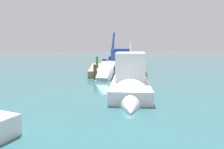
{
  "coord_description": "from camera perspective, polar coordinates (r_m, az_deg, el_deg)",
  "views": [
    {
      "loc": [
        26.98,
        -1.66,
        4.42
      ],
      "look_at": [
        -0.45,
        -0.74,
        0.53
      ],
      "focal_mm": 34.48,
      "sensor_mm": 36.0,
      "label": 1
    }
  ],
  "objects": [
    {
      "name": "ground",
      "position": [
        27.39,
        1.58,
        -1.23
      ],
      "size": [
        200.0,
        200.0,
        0.0
      ],
      "primitive_type": "plane",
      "color": "#2D6066"
    },
    {
      "name": "dock",
      "position": [
        34.04,
        0.89,
        1.35
      ],
      "size": [
        11.71,
        7.84,
        0.89
      ],
      "primitive_type": "cube",
      "color": "gray",
      "rests_on": "ground"
    },
    {
      "name": "crane_truck",
      "position": [
        34.2,
        1.43,
        4.42
      ],
      "size": [
        8.8,
        4.24,
        5.63
      ],
      "color": "navy",
      "rests_on": "dock"
    },
    {
      "name": "dock_worker",
      "position": [
        32.91,
        -3.98,
        3.54
      ],
      "size": [
        0.34,
        0.34,
        1.85
      ],
      "color": "#3A3A3A",
      "rests_on": "dock"
    },
    {
      "name": "salvaged_car",
      "position": [
        26.84,
        -1.94,
        -0.08
      ],
      "size": [
        4.43,
        3.01,
        3.44
      ],
      "color": "silver",
      "rests_on": "ground"
    },
    {
      "name": "moored_yacht",
      "position": [
        18.97,
        4.8,
        -3.81
      ],
      "size": [
        12.24,
        4.57,
        6.42
      ],
      "color": "white",
      "rests_on": "ground"
    },
    {
      "name": "piling_near",
      "position": [
        27.39,
        -4.49,
        0.72
      ],
      "size": [
        0.44,
        0.44,
        1.87
      ],
      "primitive_type": "cylinder",
      "color": "brown",
      "rests_on": "ground"
    },
    {
      "name": "piling_mid",
      "position": [
        27.32,
        -0.98,
        0.47
      ],
      "size": [
        0.35,
        0.35,
        1.63
      ],
      "primitive_type": "cylinder",
      "color": "brown",
      "rests_on": "ground"
    },
    {
      "name": "piling_far",
      "position": [
        27.44,
        4.19,
        1.01
      ],
      "size": [
        0.37,
        0.37,
        2.12
      ],
      "primitive_type": "cylinder",
      "color": "brown",
      "rests_on": "ground"
    },
    {
      "name": "piling_end",
      "position": [
        27.97,
        6.86,
        0.9
      ],
      "size": [
        0.3,
        0.3,
        1.93
      ],
      "primitive_type": "cylinder",
      "color": "brown",
      "rests_on": "ground"
    }
  ]
}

